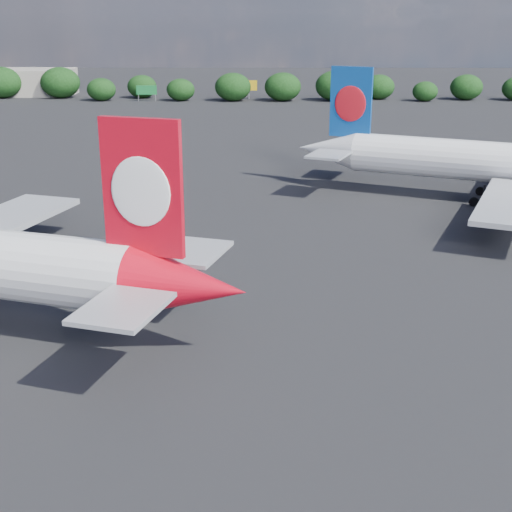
{
  "coord_description": "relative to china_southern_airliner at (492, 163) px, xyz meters",
  "views": [
    {
      "loc": [
        16.53,
        -37.64,
        25.06
      ],
      "look_at": [
        16.0,
        12.0,
        8.0
      ],
      "focal_mm": 50.0,
      "sensor_mm": 36.0,
      "label": 1
    }
  ],
  "objects": [
    {
      "name": "china_southern_airliner",
      "position": [
        0.0,
        0.0,
        0.0
      ],
      "size": [
        51.82,
        49.92,
        17.7
      ],
      "color": "silver",
      "rests_on": "ground"
    },
    {
      "name": "highway_sign",
      "position": [
        -65.86,
        117.06,
        -2.26
      ],
      "size": [
        6.0,
        0.3,
        4.5
      ],
      "color": "#14672D",
      "rests_on": "ground"
    },
    {
      "name": "ground",
      "position": [
        -47.86,
        1.06,
        -5.39
      ],
      "size": [
        500.0,
        500.0,
        0.0
      ],
      "primitive_type": "plane",
      "color": "black",
      "rests_on": "ground"
    },
    {
      "name": "billboard_yellow",
      "position": [
        -35.86,
        123.06,
        -1.52
      ],
      "size": [
        5.0,
        0.3,
        5.5
      ],
      "color": "gold",
      "rests_on": "ground"
    },
    {
      "name": "horizon_treeline",
      "position": [
        -39.35,
        120.66,
        -1.43
      ],
      "size": [
        208.37,
        16.88,
        9.33
      ],
      "color": "black",
      "rests_on": "ground"
    },
    {
      "name": "terminal_building",
      "position": [
        -112.86,
        133.06,
        -1.39
      ],
      "size": [
        42.0,
        16.0,
        8.0
      ],
      "color": "gray",
      "rests_on": "ground"
    }
  ]
}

